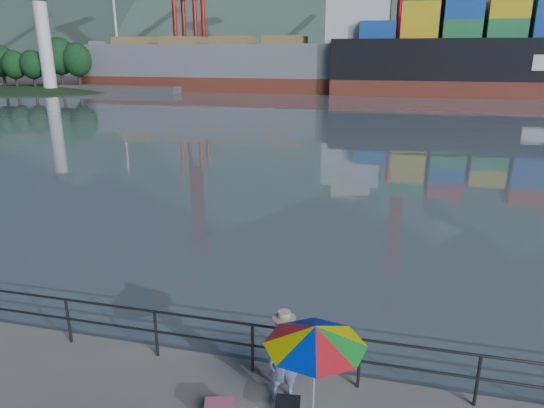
{
  "coord_description": "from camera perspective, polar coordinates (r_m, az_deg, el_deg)",
  "views": [
    {
      "loc": [
        3.27,
        -5.92,
        5.87
      ],
      "look_at": [
        0.31,
        6.0,
        2.0
      ],
      "focal_mm": 32.0,
      "sensor_mm": 36.0,
      "label": 1
    }
  ],
  "objects": [
    {
      "name": "harbor_water",
      "position": [
        136.08,
        12.98,
        14.59
      ],
      "size": [
        500.0,
        280.0,
        0.0
      ],
      "primitive_type": "cube",
      "color": "slate",
      "rests_on": "ground"
    },
    {
      "name": "lighthouse_islet",
      "position": [
        89.64,
        -27.26,
        12.02
      ],
      "size": [
        48.0,
        26.4,
        19.2
      ],
      "color": "#263F1E",
      "rests_on": "ground"
    },
    {
      "name": "guardrail",
      "position": [
        9.87,
        -8.11,
        -15.53
      ],
      "size": [
        22.0,
        0.06,
        1.03
      ],
      "color": "#2D3033",
      "rests_on": "ground"
    },
    {
      "name": "fishing_rod",
      "position": [
        9.92,
        1.55,
        -18.81
      ],
      "size": [
        0.53,
        1.59,
        1.17
      ],
      "primitive_type": "cylinder",
      "rotation": [
        0.96,
        0.0,
        0.31
      ],
      "color": "black",
      "rests_on": "ground"
    },
    {
      "name": "beach_umbrella",
      "position": [
        7.58,
        5.11,
        -15.16
      ],
      "size": [
        1.87,
        1.87,
        1.95
      ],
      "color": "white",
      "rests_on": "ground"
    },
    {
      "name": "far_dock",
      "position": [
        99.32,
        18.3,
        13.25
      ],
      "size": [
        200.0,
        40.0,
        0.4
      ],
      "primitive_type": "cube",
      "color": "#514F4C",
      "rests_on": "ground"
    },
    {
      "name": "bulk_carrier",
      "position": [
        80.96,
        -1.53,
        16.21
      ],
      "size": [
        54.91,
        9.5,
        14.5
      ],
      "color": "maroon",
      "rests_on": "ground"
    },
    {
      "name": "fisherman",
      "position": [
        8.77,
        1.41,
        -17.87
      ],
      "size": [
        0.68,
        0.59,
        1.59
      ],
      "primitive_type": "imported",
      "rotation": [
        0.0,
        0.0,
        0.43
      ],
      "color": "navy",
      "rests_on": "ground"
    }
  ]
}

